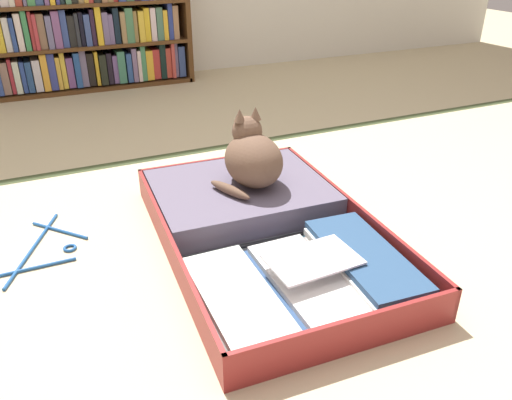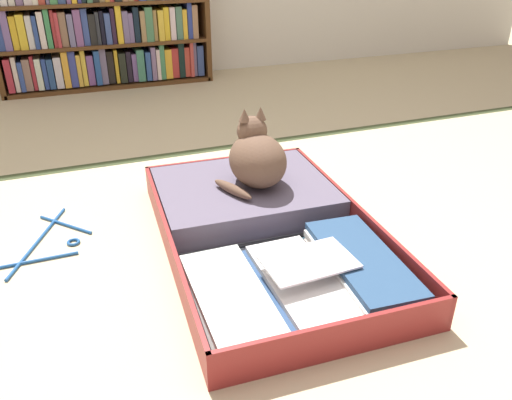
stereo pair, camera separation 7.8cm
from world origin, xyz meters
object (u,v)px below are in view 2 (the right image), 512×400
at_px(open_suitcase, 262,223).
at_px(clothes_hanger, 50,241).
at_px(bookshelf, 103,25).
at_px(black_cat, 256,158).

bearing_deg(open_suitcase, clothes_hanger, 163.20).
height_order(bookshelf, open_suitcase, bookshelf).
height_order(open_suitcase, clothes_hanger, open_suitcase).
xyz_separation_m(black_cat, clothes_hanger, (-0.68, 0.02, -0.19)).
distance_m(bookshelf, open_suitcase, 2.07).
relative_size(bookshelf, clothes_hanger, 3.33).
xyz_separation_m(bookshelf, black_cat, (0.29, -1.87, -0.17)).
relative_size(black_cat, clothes_hanger, 0.67).
xyz_separation_m(bookshelf, clothes_hanger, (-0.39, -1.84, -0.36)).
height_order(black_cat, clothes_hanger, black_cat).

